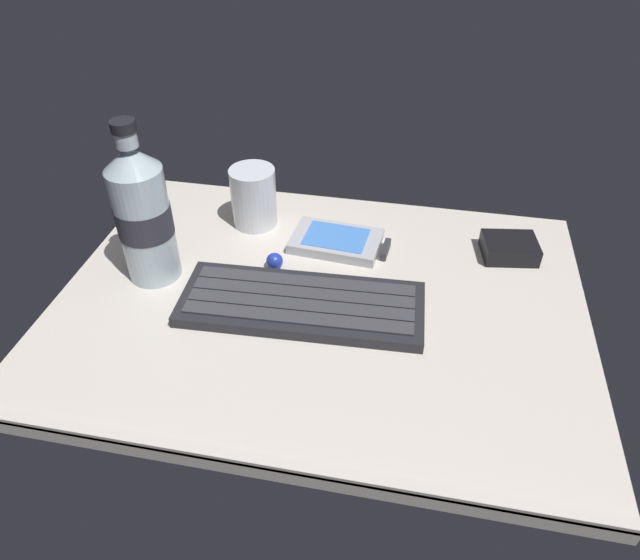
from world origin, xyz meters
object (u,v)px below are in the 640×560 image
(handheld_device, at_px, (341,242))
(juice_cup, at_px, (254,199))
(trackball_mouse, at_px, (275,261))
(keyboard, at_px, (302,304))
(charger_block, at_px, (509,248))
(water_bottle, at_px, (143,214))

(handheld_device, distance_m, juice_cup, 0.14)
(handheld_device, distance_m, trackball_mouse, 0.10)
(keyboard, distance_m, charger_block, 0.30)
(water_bottle, bearing_deg, charger_block, 15.79)
(handheld_device, distance_m, water_bottle, 0.26)
(juice_cup, xyz_separation_m, trackball_mouse, (0.05, -0.10, -0.03))
(water_bottle, bearing_deg, juice_cup, 56.24)
(handheld_device, bearing_deg, keyboard, -100.29)
(juice_cup, bearing_deg, trackball_mouse, -61.31)
(juice_cup, height_order, trackball_mouse, juice_cup)
(handheld_device, height_order, trackball_mouse, trackball_mouse)
(handheld_device, relative_size, charger_block, 1.89)
(keyboard, distance_m, water_bottle, 0.22)
(keyboard, height_order, water_bottle, water_bottle)
(trackball_mouse, bearing_deg, handheld_device, 40.26)
(keyboard, xyz_separation_m, charger_block, (0.25, 0.16, 0.00))
(juice_cup, xyz_separation_m, charger_block, (0.36, -0.01, -0.03))
(juice_cup, bearing_deg, charger_block, -2.06)
(handheld_device, bearing_deg, juice_cup, 165.21)
(handheld_device, distance_m, charger_block, 0.23)
(handheld_device, xyz_separation_m, juice_cup, (-0.13, 0.03, 0.03))
(keyboard, height_order, trackball_mouse, trackball_mouse)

